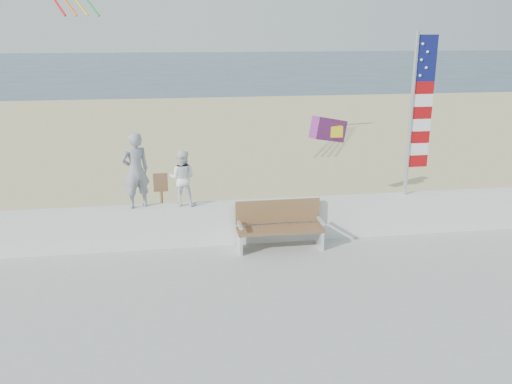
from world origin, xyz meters
TOP-DOWN VIEW (x-y plane):
  - ground at (0.00, 0.00)m, footprint 220.00×220.00m
  - sand at (0.00, 9.00)m, footprint 90.00×40.00m
  - seawall at (0.00, 2.00)m, footprint 30.00×0.35m
  - adult at (-2.24, 2.00)m, footprint 0.67×0.57m
  - child at (-1.31, 2.00)m, footprint 0.66×0.57m
  - bench at (0.65, 1.55)m, footprint 1.80×0.57m
  - flag at (3.71, 2.00)m, footprint 0.50×0.08m
  - parafoil_kite at (2.53, 4.50)m, footprint 1.12×0.78m
  - sign at (-1.78, 2.94)m, footprint 0.32×0.07m

SIDE VIEW (x-z plane):
  - ground at x=0.00m, z-range 0.00..0.00m
  - sand at x=0.00m, z-range 0.00..0.08m
  - seawall at x=0.00m, z-range 0.18..1.08m
  - bench at x=0.65m, z-range 0.19..1.19m
  - sign at x=-1.78m, z-range 0.21..1.67m
  - child at x=-1.31m, z-range 1.08..2.25m
  - adult at x=-2.24m, z-range 1.08..2.64m
  - parafoil_kite at x=2.53m, z-range 1.74..2.51m
  - flag at x=3.71m, z-range 1.24..4.74m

